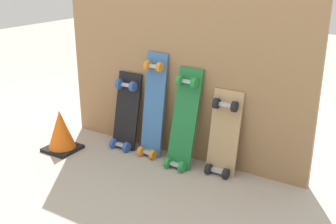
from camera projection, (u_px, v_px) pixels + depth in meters
ground_plane at (173, 156)px, 2.96m from camera, size 12.00×12.00×0.00m
plywood_wall_panel at (179, 48)px, 2.76m from camera, size 1.84×0.04×1.52m
skateboard_black at (126, 115)px, 3.04m from camera, size 0.20×0.20×0.61m
skateboard_blue at (153, 110)px, 2.90m from camera, size 0.16×0.19×0.78m
skateboard_green at (183, 124)px, 2.75m from camera, size 0.18×0.25×0.71m
skateboard_natural at (223, 138)px, 2.66m from camera, size 0.20×0.18×0.61m
traffic_cone at (61, 131)px, 3.01m from camera, size 0.23×0.23×0.31m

